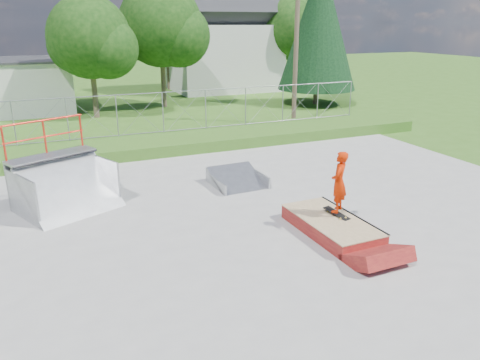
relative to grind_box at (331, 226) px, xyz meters
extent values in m
plane|color=#37621C|center=(-1.49, 0.52, -0.21)|extent=(120.00, 120.00, 0.00)
cube|color=gray|center=(-1.49, 0.52, -0.19)|extent=(20.00, 16.00, 0.04)
cube|color=#37621C|center=(-1.49, 10.02, 0.04)|extent=(24.00, 3.00, 0.50)
cube|color=maroon|center=(0.00, 0.00, -0.01)|extent=(1.39, 2.81, 0.39)
cube|color=#9E865A|center=(0.00, 0.00, 0.19)|extent=(1.41, 2.83, 0.03)
cube|color=black|center=(0.25, 0.14, 0.25)|extent=(0.39, 0.82, 0.13)
imported|color=red|center=(0.25, 0.14, 1.05)|extent=(0.69, 0.67, 1.59)
cube|color=silver|center=(7.51, 26.52, 2.29)|extent=(8.00, 6.00, 5.00)
cube|color=#2B2C30|center=(7.51, 26.52, 5.69)|extent=(8.40, 6.08, 6.08)
cylinder|color=brown|center=(6.01, 12.52, 3.79)|extent=(0.24, 0.24, 8.00)
cylinder|color=brown|center=(-3.49, 18.52, 1.02)|extent=(0.30, 0.30, 2.45)
sphere|color=#11340E|center=(-3.49, 18.52, 4.20)|extent=(4.48, 4.48, 4.48)
sphere|color=#11340E|center=(-2.65, 17.96, 3.64)|extent=(3.36, 3.36, 3.36)
cylinder|color=brown|center=(1.01, 20.52, 1.19)|extent=(0.30, 0.30, 2.80)
sphere|color=#11340E|center=(1.01, 20.52, 4.83)|extent=(5.12, 5.12, 5.12)
sphere|color=#11340E|center=(1.97, 19.88, 4.19)|extent=(3.84, 3.84, 3.84)
cylinder|color=brown|center=(12.51, 24.52, 1.10)|extent=(0.30, 0.30, 2.62)
sphere|color=#11340E|center=(12.51, 24.52, 4.52)|extent=(4.80, 4.80, 4.80)
sphere|color=#11340E|center=(13.41, 23.92, 3.92)|extent=(3.60, 3.60, 3.60)
cylinder|color=brown|center=(3.51, 28.52, 0.84)|extent=(0.30, 0.30, 2.10)
sphere|color=#11340E|center=(3.51, 28.52, 3.57)|extent=(3.84, 3.84, 3.84)
sphere|color=#11340E|center=(4.23, 28.04, 3.09)|extent=(2.88, 2.88, 2.88)
cylinder|color=brown|center=(10.51, 17.52, 0.39)|extent=(0.28, 0.28, 1.20)
cone|color=black|center=(10.51, 17.52, 4.84)|extent=(5.04, 5.04, 8.10)
camera|label=1|loc=(-6.51, -9.16, 4.96)|focal=35.00mm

